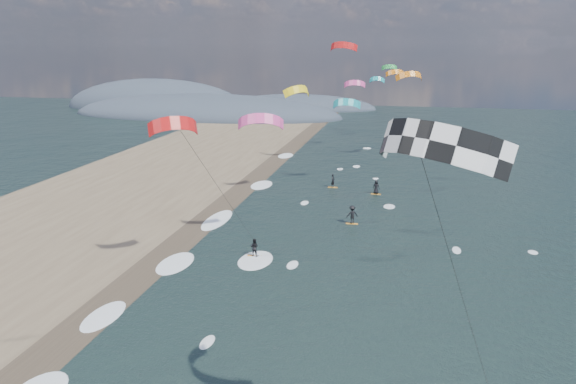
# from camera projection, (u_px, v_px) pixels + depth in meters

# --- Properties ---
(wet_sand_strip) EXTENTS (3.00, 240.00, 0.00)m
(wet_sand_strip) POSITION_uv_depth(u_px,v_px,m) (126.00, 288.00, 38.63)
(wet_sand_strip) COLOR #382D23
(wet_sand_strip) RESTS_ON ground
(coastal_hills) EXTENTS (80.00, 41.00, 15.00)m
(coastal_hills) POSITION_uv_depth(u_px,v_px,m) (197.00, 111.00, 137.77)
(coastal_hills) COLOR #3D4756
(coastal_hills) RESTS_ON ground
(kitesurfer_near_a) EXTENTS (7.95, 9.43, 14.72)m
(kitesurfer_near_a) POSITION_uv_depth(u_px,v_px,m) (436.00, 210.00, 17.98)
(kitesurfer_near_a) COLOR orange
(kitesurfer_near_a) RESTS_ON ground
(kitesurfer_near_b) EXTENTS (6.83, 8.80, 12.47)m
(kitesurfer_near_b) POSITION_uv_depth(u_px,v_px,m) (206.00, 174.00, 39.05)
(kitesurfer_near_b) COLOR orange
(kitesurfer_near_b) RESTS_ON ground
(far_kitesurfers) EXTENTS (6.22, 13.95, 1.79)m
(far_kitesurfers) POSITION_uv_depth(u_px,v_px,m) (356.00, 201.00, 56.89)
(far_kitesurfers) COLOR orange
(far_kitesurfers) RESTS_ON ground
(bg_kite_field) EXTENTS (15.07, 71.42, 7.43)m
(bg_kite_field) POSITION_uv_depth(u_px,v_px,m) (362.00, 77.00, 75.01)
(bg_kite_field) COLOR teal
(bg_kite_field) RESTS_ON ground
(shoreline_surf) EXTENTS (2.40, 79.40, 0.11)m
(shoreline_surf) POSITION_uv_depth(u_px,v_px,m) (171.00, 264.00, 42.86)
(shoreline_surf) COLOR white
(shoreline_surf) RESTS_ON ground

